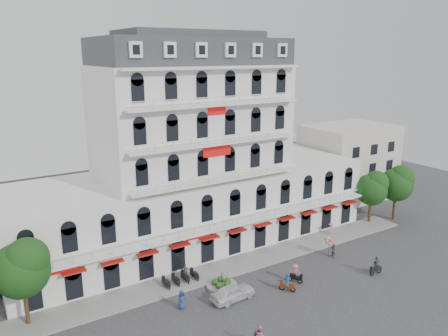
% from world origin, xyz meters
% --- Properties ---
extents(ground, '(120.00, 120.00, 0.00)m').
position_xyz_m(ground, '(0.00, 0.00, 0.00)').
color(ground, '#38383A').
rests_on(ground, ground).
extents(sidewalk, '(53.00, 4.00, 0.16)m').
position_xyz_m(sidewalk, '(0.00, 9.00, 0.08)').
color(sidewalk, gray).
rests_on(sidewalk, ground).
extents(main_building, '(45.00, 15.00, 25.80)m').
position_xyz_m(main_building, '(0.00, 18.00, 9.96)').
color(main_building, silver).
rests_on(main_building, ground).
extents(flank_building_east, '(14.00, 10.00, 12.00)m').
position_xyz_m(flank_building_east, '(30.00, 20.00, 6.00)').
color(flank_building_east, beige).
rests_on(flank_building_east, ground).
extents(traffic_island, '(3.20, 3.20, 1.60)m').
position_xyz_m(traffic_island, '(-3.00, 6.00, 0.26)').
color(traffic_island, gray).
rests_on(traffic_island, ground).
extents(parked_scooter_row, '(4.40, 1.80, 1.10)m').
position_xyz_m(parked_scooter_row, '(-6.35, 8.80, 0.00)').
color(parked_scooter_row, black).
rests_on(parked_scooter_row, ground).
extents(tree_west_inner, '(4.76, 4.76, 8.25)m').
position_xyz_m(tree_west_inner, '(-20.95, 9.48, 5.68)').
color(tree_west_inner, '#382314').
rests_on(tree_west_inner, ground).
extents(tree_east_inner, '(4.40, 4.37, 7.57)m').
position_xyz_m(tree_east_inner, '(24.05, 9.98, 5.21)').
color(tree_east_inner, '#382314').
rests_on(tree_east_inner, ground).
extents(tree_east_outer, '(4.65, 4.65, 8.05)m').
position_xyz_m(tree_east_outer, '(28.05, 8.98, 5.55)').
color(tree_east_outer, '#382314').
rests_on(tree_east_outer, ground).
extents(parked_car, '(4.68, 2.10, 1.56)m').
position_xyz_m(parked_car, '(-3.37, 3.35, 0.78)').
color(parked_car, silver).
rests_on(parked_car, ground).
extents(rider_east, '(1.24, 1.37, 2.06)m').
position_xyz_m(rider_east, '(2.16, 1.75, 1.01)').
color(rider_east, maroon).
rests_on(rider_east, ground).
extents(rider_northeast, '(1.70, 0.47, 2.15)m').
position_xyz_m(rider_northeast, '(12.55, -0.64, 1.05)').
color(rider_northeast, black).
rests_on(rider_northeast, ground).
extents(rider_center, '(1.13, 1.48, 2.10)m').
position_xyz_m(rider_center, '(3.96, 2.69, 1.10)').
color(rider_center, black).
rests_on(rider_center, ground).
extents(pedestrian_left, '(0.94, 0.63, 1.89)m').
position_xyz_m(pedestrian_left, '(-8.31, 4.57, 0.94)').
color(pedestrian_left, navy).
rests_on(pedestrian_left, ground).
extents(pedestrian_mid, '(1.07, 0.75, 1.69)m').
position_xyz_m(pedestrian_mid, '(-5.43, 9.50, 0.85)').
color(pedestrian_mid, slate).
rests_on(pedestrian_mid, ground).
extents(pedestrian_right, '(1.32, 1.05, 1.78)m').
position_xyz_m(pedestrian_right, '(16.01, 9.50, 0.89)').
color(pedestrian_right, pink).
rests_on(pedestrian_right, ground).
extents(balloon_vendor, '(1.37, 1.30, 2.45)m').
position_xyz_m(balloon_vendor, '(11.48, 4.93, 1.27)').
color(balloon_vendor, slate).
rests_on(balloon_vendor, ground).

